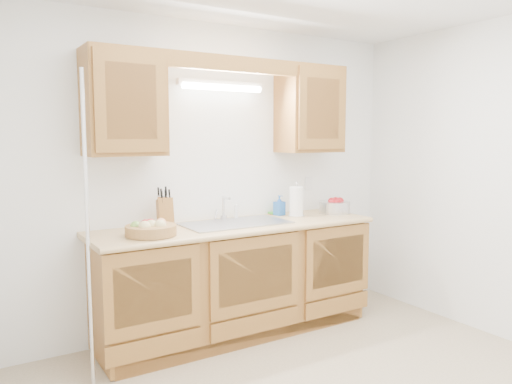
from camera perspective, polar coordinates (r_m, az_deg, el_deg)
room at (r=2.94m, az=9.13°, el=-0.32°), size 3.52×3.50×2.50m
base_cabinets at (r=4.07m, az=-2.32°, el=-10.03°), size 2.20×0.60×0.86m
countertop at (r=3.96m, az=-2.24°, el=-3.96°), size 2.30×0.63×0.04m
upper_cabinet_left at (r=3.71m, az=-14.89°, el=9.81°), size 0.55×0.33×0.75m
upper_cabinet_right at (r=4.48m, az=6.15°, el=9.34°), size 0.55×0.33×0.75m
valance at (r=3.94m, az=-2.36°, el=14.41°), size 2.20×0.05×0.12m
fluorescent_fixture at (r=4.12m, az=-3.93°, el=12.04°), size 0.76×0.08×0.08m
sink at (r=3.98m, az=-2.39°, el=-4.65°), size 0.84×0.46×0.36m
wire_shelf_pole at (r=3.28m, az=-18.67°, el=-4.31°), size 0.03×0.03×2.00m
outlet_plate at (r=4.70m, az=6.04°, el=0.96°), size 0.08×0.01×0.12m
fruit_basket at (r=3.56m, az=-11.94°, el=-4.12°), size 0.46×0.46×0.11m
knife_block at (r=3.83m, az=-10.35°, el=-2.34°), size 0.14×0.20×0.32m
orange_canister at (r=3.87m, az=-10.58°, el=-2.16°), size 0.10×0.10×0.24m
soap_bottle at (r=4.38m, az=2.68°, el=-1.52°), size 0.09×0.09×0.18m
sponge at (r=4.44m, az=2.22°, el=-2.43°), size 0.12×0.08×0.02m
paper_towel at (r=4.32m, az=4.64°, el=-1.13°), size 0.15×0.15×0.31m
apple_bowl at (r=4.55m, az=8.99°, el=-1.63°), size 0.34×0.34×0.14m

